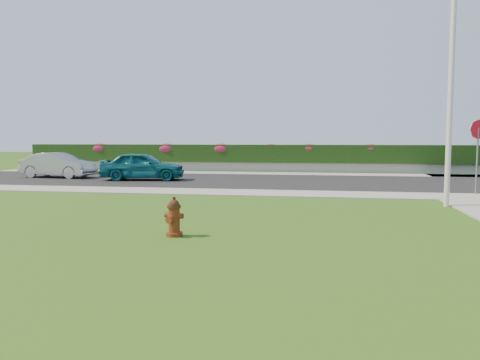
% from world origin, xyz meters
% --- Properties ---
extents(ground, '(120.00, 120.00, 0.00)m').
position_xyz_m(ground, '(0.00, 0.00, 0.00)').
color(ground, black).
rests_on(ground, ground).
extents(street_far, '(26.00, 8.00, 0.04)m').
position_xyz_m(street_far, '(-5.00, 14.00, 0.02)').
color(street_far, black).
rests_on(street_far, ground).
extents(sidewalk_far, '(24.00, 2.00, 0.04)m').
position_xyz_m(sidewalk_far, '(-6.00, 9.00, 0.02)').
color(sidewalk_far, gray).
rests_on(sidewalk_far, ground).
extents(curb_corner, '(2.00, 2.00, 0.04)m').
position_xyz_m(curb_corner, '(7.00, 9.00, 0.02)').
color(curb_corner, gray).
rests_on(curb_corner, ground).
extents(sidewalk_beyond, '(34.00, 2.00, 0.04)m').
position_xyz_m(sidewalk_beyond, '(-1.00, 19.00, 0.02)').
color(sidewalk_beyond, gray).
rests_on(sidewalk_beyond, ground).
extents(retaining_wall, '(34.00, 0.40, 0.60)m').
position_xyz_m(retaining_wall, '(-1.00, 20.50, 0.30)').
color(retaining_wall, gray).
rests_on(retaining_wall, ground).
extents(hedge, '(32.00, 0.90, 1.10)m').
position_xyz_m(hedge, '(-1.00, 20.60, 1.15)').
color(hedge, black).
rests_on(hedge, retaining_wall).
extents(fire_hydrant, '(0.44, 0.41, 0.83)m').
position_xyz_m(fire_hydrant, '(-0.97, 0.95, 0.40)').
color(fire_hydrant, '#4F100C').
rests_on(fire_hydrant, ground).
extents(sedan_teal, '(4.25, 2.18, 1.38)m').
position_xyz_m(sedan_teal, '(-6.55, 13.37, 0.73)').
color(sedan_teal, '#0C525D').
rests_on(sedan_teal, street_far).
extents(sedan_silver, '(4.07, 1.81, 1.30)m').
position_xyz_m(sedan_silver, '(-11.48, 14.05, 0.69)').
color(sedan_silver, '#9A9CA1').
rests_on(sedan_silver, street_far).
extents(utility_pole, '(0.16, 0.16, 6.22)m').
position_xyz_m(utility_pole, '(5.85, 6.56, 3.11)').
color(utility_pole, silver).
rests_on(utility_pole, ground).
extents(stop_sign, '(0.70, 0.33, 2.77)m').
position_xyz_m(stop_sign, '(7.67, 9.78, 2.08)').
color(stop_sign, slate).
rests_on(stop_sign, ground).
extents(flower_clump_a, '(1.32, 0.85, 0.66)m').
position_xyz_m(flower_clump_a, '(-12.29, 20.50, 1.44)').
color(flower_clump_a, '#C22164').
rests_on(flower_clump_a, hedge).
extents(flower_clump_b, '(1.36, 0.87, 0.68)m').
position_xyz_m(flower_clump_b, '(-7.71, 20.50, 1.43)').
color(flower_clump_b, '#C22164').
rests_on(flower_clump_b, hedge).
extents(flower_clump_c, '(1.34, 0.86, 0.67)m').
position_xyz_m(flower_clump_c, '(-4.13, 20.50, 1.44)').
color(flower_clump_c, '#C22164').
rests_on(flower_clump_c, hedge).
extents(flower_clump_d, '(1.03, 0.66, 0.52)m').
position_xyz_m(flower_clump_d, '(-1.01, 20.50, 1.49)').
color(flower_clump_d, '#C22164').
rests_on(flower_clump_d, hedge).
extents(flower_clump_e, '(1.17, 0.75, 0.59)m').
position_xyz_m(flower_clump_e, '(1.35, 20.50, 1.47)').
color(flower_clump_e, '#C22164').
rests_on(flower_clump_e, hedge).
extents(flower_clump_f, '(1.14, 0.73, 0.57)m').
position_xyz_m(flower_clump_f, '(4.99, 20.50, 1.47)').
color(flower_clump_f, '#C22164').
rests_on(flower_clump_f, hedge).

